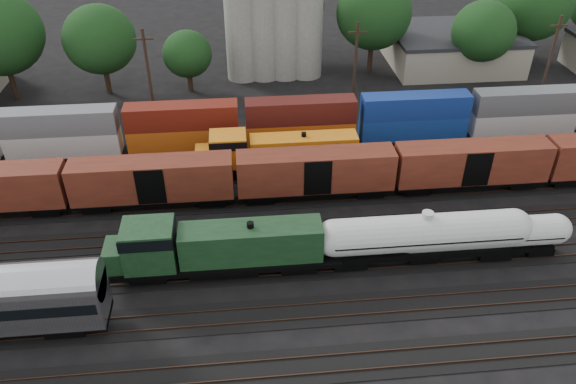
{
  "coord_description": "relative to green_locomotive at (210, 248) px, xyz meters",
  "views": [
    {
      "loc": [
        -2.0,
        -39.86,
        31.72
      ],
      "look_at": [
        2.09,
        2.0,
        3.0
      ],
      "focal_mm": 35.0,
      "sensor_mm": 36.0,
      "label": 1
    }
  ],
  "objects": [
    {
      "name": "ground",
      "position": [
        4.88,
        5.0,
        -2.84
      ],
      "size": [
        600.0,
        600.0,
        0.0
      ],
      "primitive_type": "plane",
      "color": "black"
    },
    {
      "name": "tracks",
      "position": [
        4.88,
        5.0,
        -2.79
      ],
      "size": [
        180.0,
        33.2,
        0.2
      ],
      "color": "black",
      "rests_on": "ground"
    },
    {
      "name": "green_locomotive",
      "position": [
        0.0,
        0.0,
        0.0
      ],
      "size": [
        18.95,
        3.34,
        5.02
      ],
      "color": "black",
      "rests_on": "ground"
    },
    {
      "name": "tank_car_a",
      "position": [
        17.57,
        0.0,
        -0.02
      ],
      "size": [
        18.18,
        3.25,
        4.76
      ],
      "color": "silver",
      "rests_on": "ground"
    },
    {
      "name": "tank_car_b",
      "position": [
        22.67,
        0.0,
        -0.46
      ],
      "size": [
        15.12,
        2.71,
        3.96
      ],
      "color": "silver",
      "rests_on": "ground"
    },
    {
      "name": "orange_locomotive",
      "position": [
        6.25,
        15.0,
        -0.23
      ],
      "size": [
        18.32,
        3.05,
        4.58
      ],
      "color": "black",
      "rests_on": "ground"
    },
    {
      "name": "boxcar_string",
      "position": [
        17.62,
        10.0,
        0.28
      ],
      "size": [
        184.4,
        2.9,
        4.2
      ],
      "color": "black",
      "rests_on": "ground"
    },
    {
      "name": "container_wall",
      "position": [
        9.95,
        20.0,
        0.14
      ],
      "size": [
        180.33,
        2.6,
        5.8
      ],
      "color": "black",
      "rests_on": "ground"
    },
    {
      "name": "industrial_sheds",
      "position": [
        11.51,
        40.25,
        -0.28
      ],
      "size": [
        119.38,
        17.26,
        5.1
      ],
      "color": "#9E937F",
      "rests_on": "ground"
    },
    {
      "name": "tree_band",
      "position": [
        4.09,
        42.08,
        4.89
      ],
      "size": [
        167.4,
        20.99,
        14.0
      ],
      "color": "black",
      "rests_on": "ground"
    },
    {
      "name": "utility_poles",
      "position": [
        4.88,
        27.0,
        3.37
      ],
      "size": [
        122.2,
        0.36,
        12.0
      ],
      "color": "black",
      "rests_on": "ground"
    }
  ]
}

